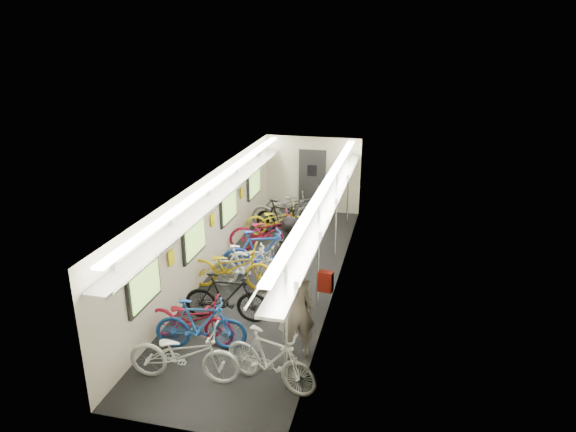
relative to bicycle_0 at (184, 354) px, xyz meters
The scene contains 18 objects.
train_car_shell 4.78m from the bicycle_0, 89.17° to the left, with size 10.00×10.00×10.00m.
bicycle_0 is the anchor object (origin of this frame).
bicycle_1 0.88m from the bicycle_0, 94.96° to the left, with size 0.47×1.66×1.00m, color #194798.
bicycle_2 1.14m from the bicycle_0, 108.48° to the left, with size 0.61×1.74×0.91m, color maroon.
bicycle_3 1.92m from the bicycle_0, 88.65° to the left, with size 0.48×1.71×1.03m, color black.
bicycle_4 3.25m from the bicycle_0, 95.89° to the left, with size 0.69×1.99×1.04m, color #C49912.
bicycle_5 3.46m from the bicycle_0, 90.61° to the left, with size 0.47×1.65×0.99m, color white.
bicycle_6 3.59m from the bicycle_0, 89.55° to the left, with size 0.64×1.82×0.96m, color #A3A3A7.
bicycle_7 4.04m from the bicycle_0, 87.94° to the left, with size 0.53×1.89×1.14m, color #1C41A9.
bicycle_8 5.51m from the bicycle_0, 91.20° to the left, with size 0.70×2.00×1.05m, color maroon.
bicycle_9 6.47m from the bicycle_0, 89.74° to the left, with size 0.50×1.76×1.06m, color black.
bicycle_10 6.56m from the bicycle_0, 91.19° to the left, with size 0.61×1.75×0.92m, color yellow.
bicycle_11 1.43m from the bicycle_0, ahead, with size 0.48×1.68×1.01m, color #BBBBBD.
bicycle_12 7.26m from the bicycle_0, 90.54° to the left, with size 0.68×1.95×1.03m, color #5C5B5F.
bicycle_14 7.78m from the bicycle_0, 88.23° to the left, with size 0.73×2.08×1.09m, color #59585C.
passenger_near 1.99m from the bicycle_0, 33.00° to the left, with size 0.68×0.44×1.85m, color slate.
passenger_mid 3.21m from the bicycle_0, 70.58° to the left, with size 0.93×0.72×1.91m, color black.
backpack 2.69m from the bicycle_0, 36.98° to the left, with size 0.26×0.14×0.38m, color #9E1C0F.
Camera 1 is at (2.85, -10.44, 5.42)m, focal length 32.00 mm.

